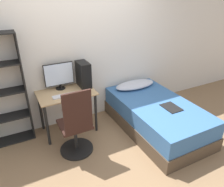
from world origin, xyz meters
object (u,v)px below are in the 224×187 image
object	(u,v)px
office_chair	(76,129)
pc_tower	(83,74)
bed	(156,116)
keyboard	(64,96)
monitor	(59,75)

from	to	relation	value
office_chair	pc_tower	distance (m)	1.00
bed	keyboard	bearing A→B (deg)	158.93
pc_tower	bed	bearing A→B (deg)	-37.45
monitor	office_chair	bearing A→B (deg)	-92.06
office_chair	pc_tower	world-z (taller)	pc_tower
bed	pc_tower	world-z (taller)	pc_tower
office_chair	monitor	size ratio (longest dim) A/B	2.24
pc_tower	monitor	bearing A→B (deg)	167.77
bed	keyboard	world-z (taller)	keyboard
monitor	keyboard	world-z (taller)	monitor
office_chair	bed	bearing A→B (deg)	-1.33
monitor	pc_tower	world-z (taller)	monitor
office_chair	keyboard	size ratio (longest dim) A/B	2.97
bed	keyboard	size ratio (longest dim) A/B	5.21
monitor	keyboard	xyz separation A→B (m)	(-0.03, -0.31, -0.23)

